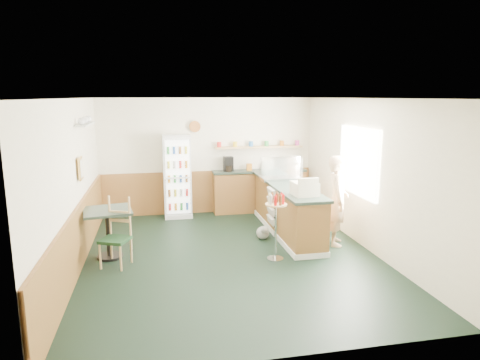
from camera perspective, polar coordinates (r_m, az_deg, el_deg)
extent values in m
plane|color=black|center=(7.54, -1.26, -10.14)|extent=(6.00, 6.00, 0.00)
cube|color=#EEE6CB|center=(10.10, -4.30, 3.21)|extent=(5.00, 0.02, 2.70)
cube|color=#EEE6CB|center=(7.18, -21.46, -0.79)|extent=(0.02, 6.00, 2.70)
cube|color=#EEE6CB|center=(7.99, 16.72, 0.66)|extent=(0.02, 6.00, 2.70)
cube|color=white|center=(7.03, -1.36, 10.92)|extent=(5.00, 6.00, 0.02)
cube|color=brown|center=(10.22, -4.20, -1.55)|extent=(4.98, 0.05, 1.00)
cube|color=brown|center=(7.38, -20.68, -7.25)|extent=(0.05, 5.98, 1.00)
cube|color=white|center=(8.19, 15.51, 2.40)|extent=(0.06, 1.45, 1.25)
cube|color=#D7A550|center=(7.62, -20.48, 1.46)|extent=(0.03, 0.32, 0.38)
cube|color=silver|center=(8.02, -19.92, 7.00)|extent=(0.18, 1.20, 0.03)
cylinder|color=#A45F29|center=(9.93, -6.04, 7.10)|extent=(0.26, 0.04, 0.26)
cube|color=brown|center=(8.70, 6.27, -4.00)|extent=(0.60, 2.95, 0.95)
cube|color=silver|center=(8.82, 6.21, -6.67)|extent=(0.64, 2.97, 0.10)
cube|color=#2C3D32|center=(8.58, 6.34, -0.71)|extent=(0.68, 3.01, 0.05)
cube|color=brown|center=(10.27, 2.58, -1.60)|extent=(2.20, 0.38, 0.95)
cube|color=#2C3D32|center=(10.17, 2.60, 1.20)|extent=(2.24, 0.42, 0.05)
cube|color=tan|center=(10.17, 2.52, 4.42)|extent=(2.10, 0.22, 0.04)
cube|color=black|center=(9.99, -1.57, 2.16)|extent=(0.22, 0.18, 0.34)
cylinder|color=#B2664C|center=(9.97, -2.80, 4.75)|extent=(0.10, 0.10, 0.12)
cylinder|color=#B2664C|center=(10.04, -0.65, 4.80)|extent=(0.10, 0.10, 0.12)
cylinder|color=#B2664C|center=(10.11, 1.47, 4.85)|extent=(0.10, 0.10, 0.12)
cylinder|color=#B2664C|center=(10.20, 3.56, 4.88)|extent=(0.10, 0.10, 0.12)
cylinder|color=#B2664C|center=(10.31, 5.61, 4.91)|extent=(0.10, 0.10, 0.12)
cylinder|color=#B2664C|center=(10.43, 7.62, 4.94)|extent=(0.10, 0.10, 0.12)
cube|color=silver|center=(9.88, -8.38, 0.55)|extent=(0.62, 0.44, 1.89)
cube|color=white|center=(9.65, -8.31, 0.36)|extent=(0.52, 0.02, 1.66)
cube|color=silver|center=(9.58, -8.29, 0.28)|extent=(0.56, 0.02, 1.72)
cube|color=silver|center=(9.01, 5.44, 0.22)|extent=(0.83, 0.44, 0.06)
cube|color=silver|center=(8.97, 5.47, 1.71)|extent=(0.82, 0.42, 0.42)
cube|color=beige|center=(7.64, 8.59, -1.15)|extent=(0.43, 0.45, 0.23)
imported|color=tan|center=(8.10, 12.85, -2.70)|extent=(0.56, 0.66, 1.68)
cylinder|color=silver|center=(7.44, 4.72, -10.40)|extent=(0.28, 0.28, 0.02)
cylinder|color=silver|center=(7.28, 4.78, -6.92)|extent=(0.04, 0.04, 0.95)
cylinder|color=tan|center=(7.15, 4.84, -3.29)|extent=(0.36, 0.36, 0.03)
cylinder|color=red|center=(7.12, 5.74, -2.60)|extent=(0.05, 0.05, 0.16)
cylinder|color=red|center=(7.19, 5.54, -2.45)|extent=(0.05, 0.05, 0.16)
cylinder|color=red|center=(7.23, 4.95, -2.36)|extent=(0.05, 0.05, 0.16)
cylinder|color=red|center=(7.21, 4.30, -2.39)|extent=(0.05, 0.05, 0.16)
cylinder|color=red|center=(7.14, 3.96, -2.53)|extent=(0.05, 0.05, 0.16)
cylinder|color=red|center=(7.06, 4.14, -2.69)|extent=(0.05, 0.05, 0.16)
cylinder|color=red|center=(7.02, 4.75, -2.78)|extent=(0.05, 0.05, 0.16)
cylinder|color=red|center=(7.04, 5.42, -2.74)|extent=(0.05, 0.05, 0.16)
cube|color=black|center=(8.55, 4.31, -5.80)|extent=(0.05, 0.46, 0.03)
cube|color=silver|center=(8.53, 4.19, -5.36)|extent=(0.09, 0.42, 0.16)
cube|color=black|center=(8.50, 4.33, -4.58)|extent=(0.05, 0.46, 0.03)
cube|color=silver|center=(8.48, 4.20, -4.13)|extent=(0.09, 0.42, 0.16)
cube|color=black|center=(8.45, 4.35, -3.35)|extent=(0.05, 0.46, 0.03)
cube|color=silver|center=(8.43, 4.22, -2.90)|extent=(0.09, 0.42, 0.16)
cube|color=black|center=(8.41, 4.37, -2.10)|extent=(0.05, 0.46, 0.03)
cube|color=silver|center=(8.38, 4.24, -1.64)|extent=(0.09, 0.42, 0.16)
cylinder|color=black|center=(7.82, -16.94, -9.69)|extent=(0.44, 0.44, 0.04)
cylinder|color=black|center=(7.69, -17.11, -6.91)|extent=(0.09, 0.09, 0.78)
cube|color=#2C3D32|center=(7.57, -17.28, -3.96)|extent=(0.89, 0.89, 0.04)
cube|color=black|center=(7.28, -16.31, -7.65)|extent=(0.55, 0.55, 0.05)
cylinder|color=tan|center=(7.20, -17.77, -9.87)|extent=(0.04, 0.04, 0.44)
cylinder|color=tan|center=(7.17, -14.87, -9.80)|extent=(0.04, 0.04, 0.44)
cylinder|color=tan|center=(7.54, -17.47, -8.90)|extent=(0.04, 0.04, 0.44)
cylinder|color=tan|center=(7.51, -14.72, -8.84)|extent=(0.04, 0.04, 0.44)
cube|color=tan|center=(7.36, -16.33, -4.67)|extent=(0.36, 0.19, 0.68)
sphere|color=gray|center=(8.38, 3.05, -7.05)|extent=(0.25, 0.25, 0.25)
sphere|color=gray|center=(8.23, 3.28, -6.63)|extent=(0.15, 0.15, 0.15)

